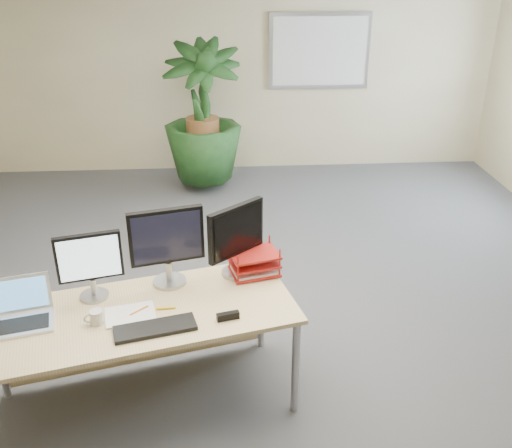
{
  "coord_description": "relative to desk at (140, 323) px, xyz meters",
  "views": [
    {
      "loc": [
        -0.11,
        -3.47,
        2.73
      ],
      "look_at": [
        0.14,
        0.35,
        0.88
      ],
      "focal_mm": 40.0,
      "sensor_mm": 36.0,
      "label": 1
    }
  ],
  "objects": [
    {
      "name": "monitor_dark",
      "position": [
        0.64,
        0.31,
        0.44
      ],
      "size": [
        0.37,
        0.32,
        0.51
      ],
      "color": "#A2A2A7",
      "rests_on": "desk"
    },
    {
      "name": "monitor_left",
      "position": [
        -0.28,
        0.08,
        0.41
      ],
      "size": [
        0.4,
        0.18,
        0.45
      ],
      "color": "#A2A2A7",
      "rests_on": "desk"
    },
    {
      "name": "monitor_right",
      "position": [
        0.19,
        0.22,
        0.46
      ],
      "size": [
        0.48,
        0.22,
        0.53
      ],
      "color": "#A2A2A7",
      "rests_on": "desk"
    },
    {
      "name": "letter_tray",
      "position": [
        0.76,
        0.31,
        0.22
      ],
      "size": [
        0.37,
        0.31,
        0.15
      ],
      "color": "maroon",
      "rests_on": "desk"
    },
    {
      "name": "floor_plant",
      "position": [
        0.35,
        3.64,
        0.17
      ],
      "size": [
        0.84,
        0.84,
        1.5
      ],
      "primitive_type": "imported",
      "rotation": [
        0.0,
        0.0,
        0.0
      ],
      "color": "#143916",
      "rests_on": "floor"
    },
    {
      "name": "stapler",
      "position": [
        0.56,
        -0.22,
        0.18
      ],
      "size": [
        0.14,
        0.07,
        0.05
      ],
      "primitive_type": "cube",
      "rotation": [
        0.0,
        0.0,
        0.24
      ],
      "color": "black",
      "rests_on": "desk"
    },
    {
      "name": "keyboard",
      "position": [
        0.14,
        -0.3,
        0.17
      ],
      "size": [
        0.5,
        0.27,
        0.03
      ],
      "primitive_type": "cube",
      "rotation": [
        0.0,
        0.0,
        0.24
      ],
      "color": "black",
      "rests_on": "desk"
    },
    {
      "name": "coffee_mug",
      "position": [
        -0.21,
        -0.21,
        0.2
      ],
      "size": [
        0.11,
        0.08,
        0.09
      ],
      "color": "silver",
      "rests_on": "desk"
    },
    {
      "name": "back_wall",
      "position": [
        0.66,
        4.42,
        0.77
      ],
      "size": [
        7.0,
        0.04,
        2.7
      ],
      "primitive_type": "cube",
      "color": "tan",
      "rests_on": "floor"
    },
    {
      "name": "whiteboard",
      "position": [
        1.86,
        4.39,
        0.97
      ],
      "size": [
        1.3,
        0.04,
        0.95
      ],
      "color": "#B7B7BC",
      "rests_on": "back_wall"
    },
    {
      "name": "spiral_notebook",
      "position": [
        -0.02,
        -0.14,
        0.16
      ],
      "size": [
        0.34,
        0.28,
        0.01
      ],
      "primitive_type": "cube",
      "rotation": [
        0.0,
        0.0,
        0.22
      ],
      "color": "white",
      "rests_on": "desk"
    },
    {
      "name": "desk",
      "position": [
        0.0,
        0.0,
        0.0
      ],
      "size": [
        2.04,
        1.23,
        0.73
      ],
      "color": "tan",
      "rests_on": "floor"
    },
    {
      "name": "orange_pen",
      "position": [
        0.02,
        -0.11,
        0.17
      ],
      "size": [
        0.1,
        0.1,
        0.01
      ],
      "primitive_type": "cylinder",
      "rotation": [
        0.0,
        1.57,
        0.75
      ],
      "color": "orange",
      "rests_on": "spiral_notebook"
    },
    {
      "name": "laptop",
      "position": [
        -0.65,
        -0.14,
        0.21
      ],
      "size": [
        0.4,
        0.37,
        0.25
      ],
      "color": "silver",
      "rests_on": "desk"
    },
    {
      "name": "floor",
      "position": [
        0.66,
        0.42,
        -0.58
      ],
      "size": [
        8.0,
        8.0,
        0.0
      ],
      "primitive_type": "plane",
      "color": "#4E4E53",
      "rests_on": "ground"
    },
    {
      "name": "yellow_highlighter",
      "position": [
        0.18,
        -0.09,
        0.16
      ],
      "size": [
        0.12,
        0.02,
        0.02
      ],
      "primitive_type": "cylinder",
      "rotation": [
        0.0,
        1.57,
        0.06
      ],
      "color": "yellow",
      "rests_on": "desk"
    }
  ]
}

